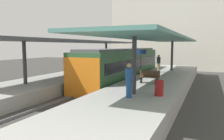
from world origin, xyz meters
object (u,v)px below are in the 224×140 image
Objects in this scene: platform_sign at (141,57)px; passenger_near_bench at (84,64)px; platform_bench at (149,77)px; commuter_train at (123,65)px; litter_bin at (159,88)px; passenger_mid_platform at (129,80)px; passenger_far_end at (159,63)px.

platform_sign is 5.70m from passenger_near_bench.
commuter_train is at bearing 128.38° from platform_bench.
passenger_mid_platform is (-1.27, -1.02, 0.48)m from litter_bin.
platform_sign is at bearing 118.62° from platform_bench.
platform_sign is 4.08m from passenger_far_end.
passenger_mid_platform reaches higher than platform_bench.
platform_bench is 4.57m from passenger_mid_platform.
passenger_near_bench is (-5.61, 0.63, -0.77)m from platform_sign.
litter_bin is (2.80, -6.07, -1.22)m from platform_sign.
platform_bench is 3.79m from litter_bin.
passenger_near_bench is at bearing 173.59° from platform_sign.
passenger_near_bench is (-8.42, 6.70, 0.45)m from litter_bin.
commuter_train is 3.63m from passenger_near_bench.
passenger_mid_platform is (7.15, -7.73, 0.03)m from passenger_near_bench.
litter_bin is 10.28m from passenger_far_end.
platform_bench is 0.83× the size of passenger_far_end.
passenger_near_bench is at bearing 155.56° from platform_bench.
platform_bench is at bearing 91.76° from passenger_mid_platform.
passenger_near_bench is at bearing 141.46° from litter_bin.
commuter_train is 8.79× the size of passenger_far_end.
litter_bin is 1.70m from passenger_mid_platform.
commuter_train is 10.63× the size of platform_bench.
platform_sign reaches higher than passenger_mid_platform.
platform_sign is at bearing 102.19° from passenger_mid_platform.
passenger_far_end is (-0.77, 6.52, 0.41)m from platform_bench.
passenger_mid_platform is 11.10m from passenger_far_end.
passenger_far_end is (-2.18, 10.04, 0.48)m from litter_bin.
platform_bench is at bearing -61.38° from platform_sign.
commuter_train is 9.99m from passenger_mid_platform.
litter_bin is at bearing -38.54° from passenger_near_bench.
commuter_train is 9.66m from litter_bin.
passenger_near_bench reaches higher than platform_bench.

